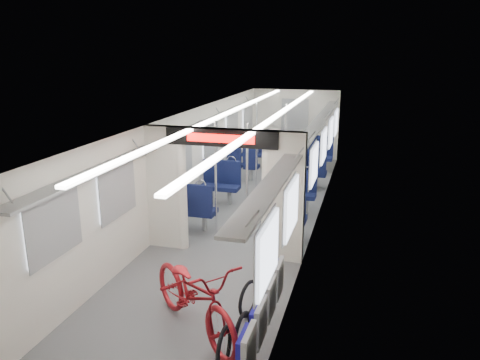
{
  "coord_description": "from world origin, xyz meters",
  "views": [
    {
      "loc": [
        2.42,
        -9.57,
        3.64
      ],
      "look_at": [
        0.09,
        -1.22,
        1.17
      ],
      "focal_mm": 35.0,
      "sensor_mm": 36.0,
      "label": 1
    }
  ],
  "objects_px": {
    "seat_bay_far_right": "(313,159)",
    "stanchion_near_left": "(216,179)",
    "bicycle": "(195,295)",
    "bike_hoop_c": "(249,300)",
    "seat_bay_near_right": "(291,200)",
    "stanchion_far_left": "(256,147)",
    "seat_bay_far_left": "(250,156)",
    "bike_hoop_a": "(224,350)",
    "seat_bay_near_left": "(208,191)",
    "stanchion_near_right": "(247,183)",
    "flip_bench": "(264,310)",
    "bike_hoop_b": "(243,335)",
    "stanchion_far_right": "(285,150)"
  },
  "relations": [
    {
      "from": "seat_bay_near_left",
      "to": "stanchion_far_left",
      "type": "xyz_separation_m",
      "value": [
        0.58,
        2.2,
        0.59
      ]
    },
    {
      "from": "seat_bay_far_right",
      "to": "stanchion_far_left",
      "type": "bearing_deg",
      "value": -130.69
    },
    {
      "from": "bike_hoop_b",
      "to": "stanchion_near_left",
      "type": "distance_m",
      "value": 3.96
    },
    {
      "from": "bike_hoop_a",
      "to": "flip_bench",
      "type": "bearing_deg",
      "value": 49.01
    },
    {
      "from": "bike_hoop_b",
      "to": "stanchion_near_left",
      "type": "height_order",
      "value": "stanchion_near_left"
    },
    {
      "from": "bike_hoop_c",
      "to": "seat_bay_near_left",
      "type": "distance_m",
      "value": 4.21
    },
    {
      "from": "seat_bay_far_right",
      "to": "seat_bay_far_left",
      "type": "bearing_deg",
      "value": 176.76
    },
    {
      "from": "flip_bench",
      "to": "seat_bay_near_left",
      "type": "height_order",
      "value": "seat_bay_near_left"
    },
    {
      "from": "flip_bench",
      "to": "stanchion_near_right",
      "type": "relative_size",
      "value": 0.91
    },
    {
      "from": "bike_hoop_a",
      "to": "stanchion_far_left",
      "type": "xyz_separation_m",
      "value": [
        -1.34,
        7.1,
        0.91
      ]
    },
    {
      "from": "seat_bay_far_left",
      "to": "stanchion_near_right",
      "type": "xyz_separation_m",
      "value": [
        1.19,
        -4.92,
        0.63
      ]
    },
    {
      "from": "bicycle",
      "to": "bike_hoop_c",
      "type": "distance_m",
      "value": 0.86
    },
    {
      "from": "bike_hoop_c",
      "to": "seat_bay_near_right",
      "type": "relative_size",
      "value": 0.28
    },
    {
      "from": "bike_hoop_a",
      "to": "stanchion_far_right",
      "type": "distance_m",
      "value": 7.03
    },
    {
      "from": "flip_bench",
      "to": "seat_bay_far_right",
      "type": "xyz_separation_m",
      "value": [
        -0.42,
        8.17,
        -0.01
      ]
    },
    {
      "from": "seat_bay_near_right",
      "to": "seat_bay_far_left",
      "type": "xyz_separation_m",
      "value": [
        -1.87,
        3.84,
        0.0
      ]
    },
    {
      "from": "stanchion_near_left",
      "to": "stanchion_far_right",
      "type": "bearing_deg",
      "value": 74.97
    },
    {
      "from": "seat_bay_far_right",
      "to": "stanchion_near_left",
      "type": "distance_m",
      "value": 4.92
    },
    {
      "from": "seat_bay_near_right",
      "to": "stanchion_far_left",
      "type": "relative_size",
      "value": 0.83
    },
    {
      "from": "bicycle",
      "to": "stanchion_far_right",
      "type": "distance_m",
      "value": 6.37
    },
    {
      "from": "stanchion_near_left",
      "to": "seat_bay_far_right",
      "type": "bearing_deg",
      "value": 74.07
    },
    {
      "from": "bicycle",
      "to": "stanchion_far_left",
      "type": "distance_m",
      "value": 6.57
    },
    {
      "from": "bike_hoop_a",
      "to": "stanchion_near_left",
      "type": "bearing_deg",
      "value": 109.57
    },
    {
      "from": "bike_hoop_a",
      "to": "stanchion_near_left",
      "type": "height_order",
      "value": "stanchion_near_left"
    },
    {
      "from": "seat_bay_far_left",
      "to": "stanchion_near_left",
      "type": "xyz_separation_m",
      "value": [
        0.53,
        -4.81,
        0.63
      ]
    },
    {
      "from": "bike_hoop_c",
      "to": "bicycle",
      "type": "bearing_deg",
      "value": -136.42
    },
    {
      "from": "bike_hoop_b",
      "to": "seat_bay_near_left",
      "type": "relative_size",
      "value": 0.24
    },
    {
      "from": "stanchion_near_right",
      "to": "bike_hoop_b",
      "type": "bearing_deg",
      "value": -76.06
    },
    {
      "from": "bike_hoop_b",
      "to": "stanchion_near_right",
      "type": "xyz_separation_m",
      "value": [
        -0.85,
        3.43,
        0.91
      ]
    },
    {
      "from": "bike_hoop_c",
      "to": "stanchion_far_right",
      "type": "relative_size",
      "value": 0.23
    },
    {
      "from": "bike_hoop_a",
      "to": "seat_bay_far_right",
      "type": "height_order",
      "value": "seat_bay_far_right"
    },
    {
      "from": "bicycle",
      "to": "bike_hoop_a",
      "type": "height_order",
      "value": "bicycle"
    },
    {
      "from": "seat_bay_near_right",
      "to": "stanchion_far_left",
      "type": "height_order",
      "value": "stanchion_far_left"
    },
    {
      "from": "bicycle",
      "to": "stanchion_near_left",
      "type": "relative_size",
      "value": 0.9
    },
    {
      "from": "seat_bay_near_left",
      "to": "stanchion_near_left",
      "type": "distance_m",
      "value": 1.27
    },
    {
      "from": "stanchion_far_left",
      "to": "bike_hoop_b",
      "type": "bearing_deg",
      "value": -77.72
    },
    {
      "from": "bike_hoop_c",
      "to": "seat_bay_near_right",
      "type": "xyz_separation_m",
      "value": [
        -0.04,
        3.71,
        0.28
      ]
    },
    {
      "from": "flip_bench",
      "to": "seat_bay_near_right",
      "type": "xyz_separation_m",
      "value": [
        -0.42,
        4.44,
        -0.06
      ]
    },
    {
      "from": "bike_hoop_a",
      "to": "bike_hoop_c",
      "type": "xyz_separation_m",
      "value": [
        -0.01,
        1.15,
        -0.0
      ]
    },
    {
      "from": "bike_hoop_c",
      "to": "seat_bay_near_right",
      "type": "distance_m",
      "value": 3.73
    },
    {
      "from": "seat_bay_far_left",
      "to": "stanchion_near_right",
      "type": "height_order",
      "value": "stanchion_near_right"
    },
    {
      "from": "bike_hoop_b",
      "to": "stanchion_far_left",
      "type": "xyz_separation_m",
      "value": [
        -1.47,
        6.74,
        0.91
      ]
    },
    {
      "from": "seat_bay_near_left",
      "to": "stanchion_far_left",
      "type": "height_order",
      "value": "stanchion_far_left"
    },
    {
      "from": "seat_bay_far_right",
      "to": "bike_hoop_b",
      "type": "bearing_deg",
      "value": -88.79
    },
    {
      "from": "seat_bay_near_right",
      "to": "flip_bench",
      "type": "bearing_deg",
      "value": -84.61
    },
    {
      "from": "flip_bench",
      "to": "stanchion_near_left",
      "type": "bearing_deg",
      "value": 116.88
    },
    {
      "from": "bike_hoop_a",
      "to": "seat_bay_far_right",
      "type": "relative_size",
      "value": 0.23
    },
    {
      "from": "seat_bay_near_right",
      "to": "seat_bay_far_right",
      "type": "xyz_separation_m",
      "value": [
        -0.0,
        3.73,
        0.05
      ]
    },
    {
      "from": "seat_bay_near_right",
      "to": "stanchion_far_right",
      "type": "xyz_separation_m",
      "value": [
        -0.52,
        2.08,
        0.63
      ]
    },
    {
      "from": "seat_bay_near_left",
      "to": "seat_bay_far_left",
      "type": "relative_size",
      "value": 1.15
    }
  ]
}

